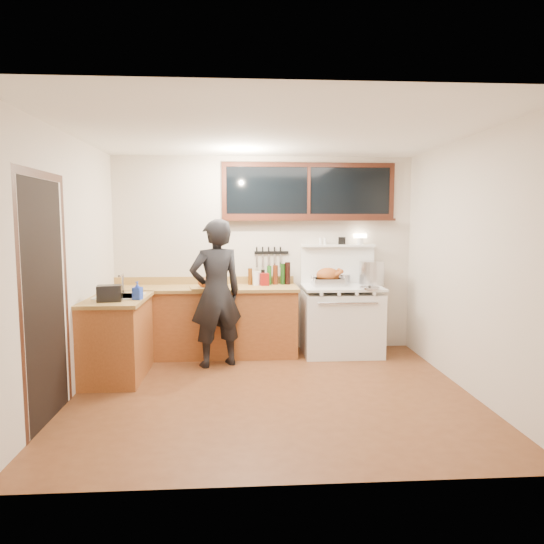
{
  "coord_description": "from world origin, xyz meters",
  "views": [
    {
      "loc": [
        -0.31,
        -4.78,
        1.74
      ],
      "look_at": [
        0.05,
        0.85,
        1.15
      ],
      "focal_mm": 32.0,
      "sensor_mm": 36.0,
      "label": 1
    }
  ],
  "objects": [
    {
      "name": "counter_left",
      "position": [
        -1.7,
        0.62,
        0.45
      ],
      "size": [
        0.64,
        1.09,
        0.9
      ],
      "color": "brown",
      "rests_on": "ground"
    },
    {
      "name": "man",
      "position": [
        -0.61,
        0.98,
        0.89
      ],
      "size": [
        0.76,
        0.64,
        1.77
      ],
      "color": "black",
      "rests_on": "ground"
    },
    {
      "name": "stockpot",
      "position": [
        1.42,
        1.51,
        1.06
      ],
      "size": [
        0.44,
        0.44,
        0.32
      ],
      "color": "silver",
      "rests_on": "vintage_stove"
    },
    {
      "name": "back_window",
      "position": [
        0.6,
        1.72,
        2.06
      ],
      "size": [
        2.32,
        0.13,
        0.77
      ],
      "color": "black",
      "rests_on": "room_shell"
    },
    {
      "name": "cutting_board",
      "position": [
        -0.74,
        1.3,
        0.95
      ],
      "size": [
        0.46,
        0.38,
        0.14
      ],
      "color": "olive",
      "rests_on": "counter_back"
    },
    {
      "name": "bottle_cluster",
      "position": [
        0.12,
        1.63,
        1.03
      ],
      "size": [
        0.57,
        0.07,
        0.3
      ],
      "color": "black",
      "rests_on": "counter_back"
    },
    {
      "name": "vintage_stove",
      "position": [
        1.0,
        1.41,
        0.47
      ],
      "size": [
        1.02,
        0.74,
        1.57
      ],
      "color": "white",
      "rests_on": "ground"
    },
    {
      "name": "ground_plane",
      "position": [
        0.0,
        0.0,
        -0.01
      ],
      "size": [
        4.0,
        3.5,
        0.02
      ],
      "primitive_type": "cube",
      "color": "#532B16"
    },
    {
      "name": "knife_strip",
      "position": [
        0.08,
        1.73,
        1.31
      ],
      "size": [
        0.46,
        0.03,
        0.28
      ],
      "color": "black",
      "rests_on": "room_shell"
    },
    {
      "name": "toaster",
      "position": [
        -1.7,
        0.37,
        0.99
      ],
      "size": [
        0.27,
        0.21,
        0.17
      ],
      "color": "black",
      "rests_on": "counter_left"
    },
    {
      "name": "saucepan",
      "position": [
        1.09,
        1.66,
        0.96
      ],
      "size": [
        0.17,
        0.29,
        0.12
      ],
      "color": "silver",
      "rests_on": "vintage_stove"
    },
    {
      "name": "coffee_tin",
      "position": [
        -0.01,
        1.53,
        0.98
      ],
      "size": [
        0.12,
        0.1,
        0.16
      ],
      "color": "maroon",
      "rests_on": "counter_back"
    },
    {
      "name": "pot_lid",
      "position": [
        1.29,
        1.14,
        0.91
      ],
      "size": [
        0.31,
        0.31,
        0.04
      ],
      "color": "silver",
      "rests_on": "vintage_stove"
    },
    {
      "name": "soap_bottle",
      "position": [
        -1.43,
        0.47,
        1.0
      ],
      "size": [
        0.11,
        0.11,
        0.2
      ],
      "color": "#2543BB",
      "rests_on": "counter_left"
    },
    {
      "name": "room_shell",
      "position": [
        0.0,
        0.0,
        1.65
      ],
      "size": [
        4.1,
        3.6,
        2.65
      ],
      "color": "beige",
      "rests_on": "ground"
    },
    {
      "name": "counter_back",
      "position": [
        -0.8,
        1.45,
        0.45
      ],
      "size": [
        2.44,
        0.64,
        1.0
      ],
      "color": "brown",
      "rests_on": "ground"
    },
    {
      "name": "pitcher",
      "position": [
        -0.11,
        1.56,
        0.99
      ],
      "size": [
        0.12,
        0.12,
        0.18
      ],
      "color": "white",
      "rests_on": "counter_back"
    },
    {
      "name": "sink_unit",
      "position": [
        -1.68,
        0.7,
        0.85
      ],
      "size": [
        0.5,
        0.45,
        0.37
      ],
      "color": "white",
      "rests_on": "counter_left"
    },
    {
      "name": "roast_turkey",
      "position": [
        0.83,
        1.45,
        1.0
      ],
      "size": [
        0.43,
        0.31,
        0.24
      ],
      "color": "silver",
      "rests_on": "vintage_stove"
    },
    {
      "name": "left_doorway",
      "position": [
        -1.99,
        -0.55,
        1.09
      ],
      "size": [
        0.02,
        1.04,
        2.17
      ],
      "color": "black",
      "rests_on": "ground"
    }
  ]
}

